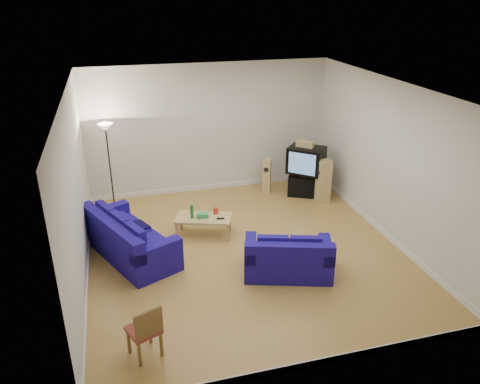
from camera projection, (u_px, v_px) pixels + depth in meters
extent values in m
cube|color=olive|center=(245.00, 250.00, 9.29)|extent=(6.00, 6.50, 0.01)
cube|color=white|center=(246.00, 89.00, 8.01)|extent=(6.00, 6.50, 0.01)
cube|color=white|center=(209.00, 129.00, 11.52)|extent=(6.00, 0.01, 3.20)
cube|color=white|center=(318.00, 269.00, 5.78)|extent=(6.00, 0.01, 3.20)
cube|color=white|center=(76.00, 193.00, 7.92)|extent=(0.01, 6.50, 3.20)
cube|color=white|center=(389.00, 161.00, 9.38)|extent=(0.01, 6.50, 3.20)
cube|color=white|center=(211.00, 186.00, 12.13)|extent=(6.00, 0.02, 0.12)
cube|color=white|center=(310.00, 364.00, 6.40)|extent=(6.00, 0.02, 0.12)
cube|color=white|center=(88.00, 270.00, 8.54)|extent=(0.02, 6.50, 0.12)
cube|color=white|center=(380.00, 229.00, 9.99)|extent=(0.02, 6.50, 0.12)
cube|color=#120768|center=(131.00, 245.00, 9.06)|extent=(1.81, 2.43, 0.43)
cube|color=#120768|center=(111.00, 232.00, 8.66)|extent=(1.14, 2.11, 0.44)
cube|color=#120768|center=(106.00, 212.00, 9.62)|extent=(0.97, 0.61, 0.24)
cube|color=#120768|center=(157.00, 251.00, 8.22)|extent=(0.97, 0.61, 0.24)
cube|color=#0A0533|center=(137.00, 229.00, 9.02)|extent=(0.54, 0.54, 0.12)
cube|color=#120768|center=(288.00, 263.00, 8.50)|extent=(1.75, 1.30, 0.38)
cube|color=#120768|center=(290.00, 254.00, 8.04)|extent=(1.54, 0.67, 0.39)
cube|color=#120768|center=(251.00, 248.00, 8.41)|extent=(0.46, 0.89, 0.22)
cube|color=#120768|center=(326.00, 250.00, 8.35)|extent=(0.46, 0.89, 0.22)
cube|color=#0A0533|center=(288.00, 246.00, 8.51)|extent=(0.46, 0.46, 0.11)
cube|color=tan|center=(204.00, 218.00, 9.73)|extent=(1.27, 0.92, 0.05)
cube|color=tan|center=(177.00, 231.00, 9.63)|extent=(0.08, 0.08, 0.37)
cube|color=tan|center=(181.00, 221.00, 10.06)|extent=(0.08, 0.08, 0.37)
cube|color=tan|center=(228.00, 233.00, 9.56)|extent=(0.08, 0.08, 0.37)
cube|color=tan|center=(230.00, 223.00, 9.99)|extent=(0.08, 0.08, 0.37)
cylinder|color=#197233|center=(192.00, 211.00, 9.63)|extent=(0.08, 0.08, 0.29)
cube|color=green|center=(203.00, 216.00, 9.68)|extent=(0.23, 0.13, 0.09)
cylinder|color=red|center=(216.00, 211.00, 9.83)|extent=(0.10, 0.10, 0.14)
cube|color=black|center=(221.00, 218.00, 9.63)|extent=(0.17, 0.08, 0.02)
cube|color=black|center=(305.00, 185.00, 11.69)|extent=(0.96, 0.79, 0.51)
cube|color=black|center=(308.00, 175.00, 11.53)|extent=(0.52, 0.47, 0.10)
cube|color=black|center=(306.00, 160.00, 11.41)|extent=(1.03, 1.01, 0.65)
cube|color=#476A9E|center=(302.00, 164.00, 11.15)|extent=(0.51, 0.46, 0.52)
cube|color=#D5B972|center=(305.00, 144.00, 11.28)|extent=(0.42, 0.41, 0.15)
cube|color=#D5B972|center=(267.00, 176.00, 11.83)|extent=(0.29, 0.32, 0.86)
cylinder|color=black|center=(266.00, 170.00, 11.63)|extent=(0.12, 0.07, 0.13)
cube|color=#D5B972|center=(323.00, 181.00, 11.22)|extent=(0.32, 0.25, 1.06)
cylinder|color=black|center=(318.00, 172.00, 11.08)|extent=(0.03, 0.16, 0.16)
cylinder|color=black|center=(115.00, 207.00, 11.08)|extent=(0.26, 0.26, 0.03)
cylinder|color=black|center=(110.00, 169.00, 10.69)|extent=(0.03, 0.03, 1.92)
cone|color=white|center=(105.00, 127.00, 10.29)|extent=(0.35, 0.35, 0.15)
cube|color=brown|center=(140.00, 354.00, 6.37)|extent=(0.05, 0.05, 0.41)
cube|color=brown|center=(129.00, 341.00, 6.61)|extent=(0.05, 0.05, 0.41)
cube|color=brown|center=(161.00, 344.00, 6.56)|extent=(0.05, 0.05, 0.41)
cube|color=brown|center=(150.00, 331.00, 6.80)|extent=(0.05, 0.05, 0.41)
cube|color=maroon|center=(144.00, 330.00, 6.49)|extent=(0.53, 0.53, 0.06)
cube|color=brown|center=(149.00, 324.00, 6.27)|extent=(0.39, 0.19, 0.41)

